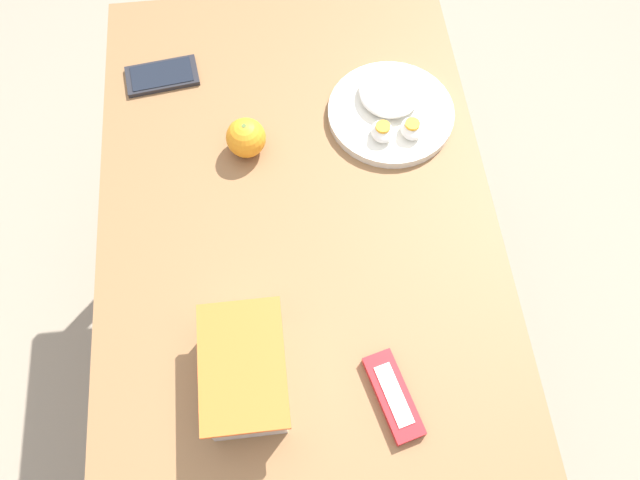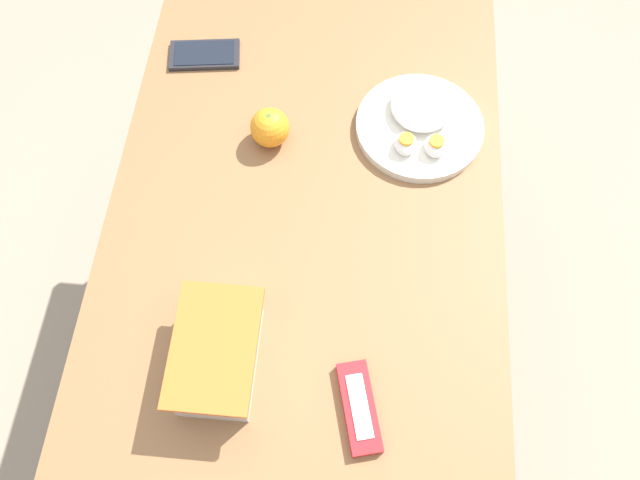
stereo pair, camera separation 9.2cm
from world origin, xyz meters
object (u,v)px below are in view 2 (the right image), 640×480
Objects in this scene: orange_fruit at (270,128)px; cell_phone at (205,55)px; food_container at (218,355)px; candy_bar at (359,407)px; rice_plate at (420,122)px.

orange_fruit reaches higher than cell_phone.
candy_bar is (-0.06, -0.22, -0.03)m from food_container.
candy_bar is at bearing 171.30° from rice_plate.
orange_fruit is at bearing -3.51° from food_container.
orange_fruit is 0.29m from rice_plate.
food_container is 1.31× the size of cell_phone.
rice_plate is 1.64× the size of candy_bar.
food_container is 2.67× the size of orange_fruit.
orange_fruit is 0.50× the size of candy_bar.
food_container is 1.33× the size of candy_bar.
rice_plate is at bearing -8.70° from candy_bar.
rice_plate reaches higher than candy_bar.
orange_fruit is 0.49× the size of cell_phone.
cell_phone is (0.14, 0.44, -0.01)m from rice_plate.
cell_phone is (0.19, 0.16, -0.03)m from orange_fruit.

